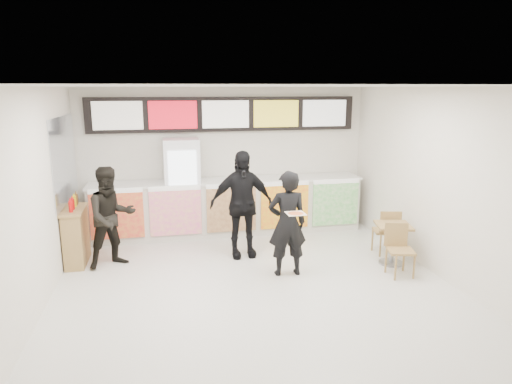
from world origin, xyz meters
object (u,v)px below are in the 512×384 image
object	(u,v)px
drinks_fridge	(182,188)
service_counter	(229,207)
customer_mid	(241,204)
condiment_ledge	(76,236)
customer_main	(287,224)
customer_left	(111,217)
cafe_table	(393,237)

from	to	relation	value
drinks_fridge	service_counter	bearing A→B (deg)	-0.99
customer_mid	condiment_ledge	distance (m)	2.90
drinks_fridge	customer_main	xyz separation A→B (m)	(1.54, -2.35, -0.14)
customer_main	customer_mid	xyz separation A→B (m)	(-0.57, 0.98, 0.10)
service_counter	customer_mid	world-z (taller)	customer_mid
customer_main	customer_left	xyz separation A→B (m)	(-2.80, 0.96, -0.00)
customer_mid	cafe_table	distance (m)	2.67
customer_main	customer_mid	distance (m)	1.14
customer_left	customer_main	bearing A→B (deg)	-42.88
cafe_table	condiment_ledge	world-z (taller)	condiment_ledge
service_counter	customer_main	size ratio (longest dim) A/B	3.23
customer_left	customer_mid	bearing A→B (deg)	-23.37
customer_mid	condiment_ledge	xyz separation A→B (m)	(-2.85, 0.22, -0.46)
condiment_ledge	customer_mid	bearing A→B (deg)	-4.45
drinks_fridge	cafe_table	world-z (taller)	drinks_fridge
cafe_table	drinks_fridge	bearing A→B (deg)	160.16
customer_main	condiment_ledge	distance (m)	3.65
service_counter	customer_main	xyz separation A→B (m)	(0.60, -2.33, 0.29)
customer_main	customer_mid	world-z (taller)	customer_mid
customer_main	customer_mid	size ratio (longest dim) A/B	0.89
service_counter	cafe_table	world-z (taller)	service_counter
customer_left	customer_mid	xyz separation A→B (m)	(2.23, 0.02, 0.10)
customer_main	customer_left	world-z (taller)	customer_main
condiment_ledge	service_counter	bearing A→B (deg)	21.74
customer_left	condiment_ledge	size ratio (longest dim) A/B	1.48
drinks_fridge	customer_left	world-z (taller)	drinks_fridge
drinks_fridge	cafe_table	size ratio (longest dim) A/B	1.34
customer_mid	condiment_ledge	size ratio (longest dim) A/B	1.65
customer_left	cafe_table	world-z (taller)	customer_left
customer_main	customer_mid	bearing A→B (deg)	-58.67
drinks_fridge	condiment_ledge	bearing A→B (deg)	-148.82
condiment_ledge	drinks_fridge	bearing A→B (deg)	31.18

